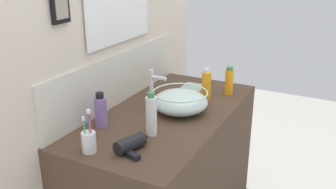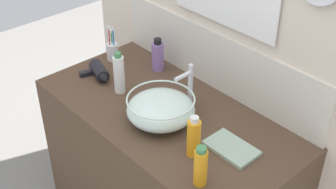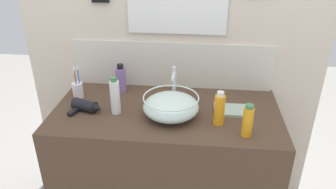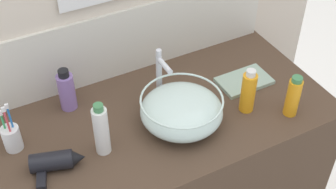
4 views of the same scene
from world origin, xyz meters
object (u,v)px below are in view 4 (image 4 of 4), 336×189
object	(u,v)px
spray_bottle	(293,97)
soap_dispenser	(67,91)
faucet	(160,72)
lotion_bottle	(248,92)
toothbrush_cup	(12,137)
glass_bowl_sink	(181,110)
shampoo_bottle	(101,130)
hand_towel	(244,81)
hair_drier	(56,162)

from	to	relation	value
spray_bottle	soap_dispenser	world-z (taller)	soap_dispenser
faucet	lotion_bottle	world-z (taller)	faucet
toothbrush_cup	glass_bowl_sink	bearing A→B (deg)	-15.77
faucet	shampoo_bottle	world-z (taller)	faucet
shampoo_bottle	faucet	bearing A→B (deg)	28.00
faucet	hand_towel	bearing A→B (deg)	-13.61
glass_bowl_sink	hair_drier	bearing A→B (deg)	179.53
glass_bowl_sink	hair_drier	distance (m)	0.48
glass_bowl_sink	hand_towel	distance (m)	0.36
faucet	soap_dispenser	size ratio (longest dim) A/B	1.22
lotion_bottle	soap_dispenser	xyz separation A→B (m)	(-0.60, 0.33, -0.01)
toothbrush_cup	spray_bottle	distance (m)	1.03
faucet	toothbrush_cup	size ratio (longest dim) A/B	1.07
hair_drier	shampoo_bottle	xyz separation A→B (m)	(0.17, 0.00, 0.07)
hair_drier	lotion_bottle	size ratio (longest dim) A/B	1.02
faucet	hair_drier	size ratio (longest dim) A/B	1.13
hand_towel	shampoo_bottle	bearing A→B (deg)	-172.96
glass_bowl_sink	toothbrush_cup	bearing A→B (deg)	164.23
hair_drier	lotion_bottle	distance (m)	0.74
soap_dispenser	spray_bottle	bearing A→B (deg)	-30.21
faucet	spray_bottle	world-z (taller)	faucet
soap_dispenser	shampoo_bottle	bearing A→B (deg)	-83.09
toothbrush_cup	spray_bottle	bearing A→B (deg)	-17.76
hair_drier	toothbrush_cup	xyz separation A→B (m)	(-0.10, 0.16, 0.02)
glass_bowl_sink	shampoo_bottle	world-z (taller)	shampoo_bottle
faucet	hand_towel	distance (m)	0.37
glass_bowl_sink	soap_dispenser	world-z (taller)	soap_dispenser
toothbrush_cup	lotion_bottle	size ratio (longest dim) A/B	1.09
spray_bottle	shampoo_bottle	bearing A→B (deg)	167.68
shampoo_bottle	hand_towel	distance (m)	0.66
hair_drier	shampoo_bottle	bearing A→B (deg)	0.45
spray_bottle	faucet	bearing A→B (deg)	141.06
spray_bottle	soap_dispenser	bearing A→B (deg)	149.79
shampoo_bottle	lotion_bottle	xyz separation A→B (m)	(0.57, -0.06, -0.01)
spray_bottle	hair_drier	bearing A→B (deg)	170.14
toothbrush_cup	faucet	bearing A→B (deg)	0.44
toothbrush_cup	hair_drier	bearing A→B (deg)	-57.35
glass_bowl_sink	spray_bottle	distance (m)	0.42
faucet	hand_towel	xyz separation A→B (m)	(0.34, -0.08, -0.12)
hair_drier	shampoo_bottle	distance (m)	0.19
toothbrush_cup	lotion_bottle	distance (m)	0.87
glass_bowl_sink	lotion_bottle	xyz separation A→B (m)	(0.26, -0.05, 0.02)
faucet	hand_towel	size ratio (longest dim) A/B	1.02
faucet	toothbrush_cup	world-z (taller)	faucet
faucet	lotion_bottle	distance (m)	0.34
spray_bottle	toothbrush_cup	bearing A→B (deg)	162.24
toothbrush_cup	lotion_bottle	world-z (taller)	toothbrush_cup
faucet	soap_dispenser	bearing A→B (deg)	162.11
hand_towel	lotion_bottle	bearing A→B (deg)	-122.33
spray_bottle	hand_towel	bearing A→B (deg)	101.63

